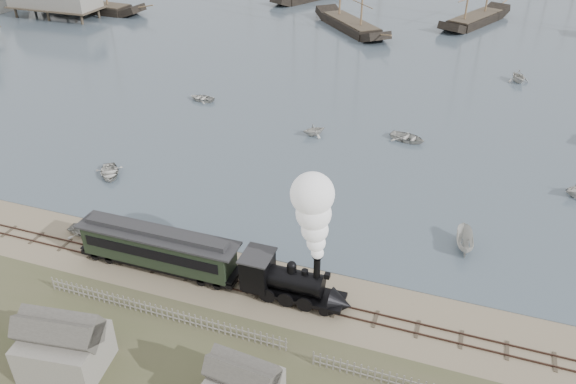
% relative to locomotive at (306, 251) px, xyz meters
% --- Properties ---
extents(ground, '(600.00, 600.00, 0.00)m').
position_rel_locomotive_xyz_m(ground, '(-2.66, 2.00, -4.81)').
color(ground, gray).
rests_on(ground, ground).
extents(rail_track, '(120.00, 1.80, 0.16)m').
position_rel_locomotive_xyz_m(rail_track, '(-2.66, 0.00, -4.77)').
color(rail_track, '#3C2821').
rests_on(rail_track, ground).
extents(picket_fence_west, '(19.00, 0.10, 1.20)m').
position_rel_locomotive_xyz_m(picket_fence_west, '(-9.16, -5.00, -4.81)').
color(picket_fence_west, gray).
rests_on(picket_fence_west, ground).
extents(shed_left, '(5.00, 4.00, 4.10)m').
position_rel_locomotive_xyz_m(shed_left, '(-12.66, -11.00, -4.81)').
color(shed_left, gray).
rests_on(shed_left, ground).
extents(locomotive, '(8.39, 3.13, 10.46)m').
position_rel_locomotive_xyz_m(locomotive, '(0.00, 0.00, 0.00)').
color(locomotive, black).
rests_on(locomotive, ground).
extents(passenger_coach, '(13.53, 2.61, 3.29)m').
position_rel_locomotive_xyz_m(passenger_coach, '(-12.25, 0.00, -2.72)').
color(passenger_coach, black).
rests_on(passenger_coach, ground).
extents(beached_dinghy, '(2.90, 3.93, 0.79)m').
position_rel_locomotive_xyz_m(beached_dinghy, '(-20.62, 2.04, -4.41)').
color(beached_dinghy, beige).
rests_on(beached_dinghy, ground).
extents(rowboat_0, '(4.86, 4.62, 0.82)m').
position_rel_locomotive_xyz_m(rowboat_0, '(-25.01, 11.47, -4.34)').
color(rowboat_0, beige).
rests_on(rowboat_0, harbor_water).
extents(rowboat_1, '(3.66, 3.70, 1.47)m').
position_rel_locomotive_xyz_m(rowboat_1, '(-7.90, 27.90, -4.01)').
color(rowboat_1, beige).
rests_on(rowboat_1, harbor_water).
extents(rowboat_2, '(3.83, 1.89, 1.42)m').
position_rel_locomotive_xyz_m(rowboat_2, '(10.60, 10.86, -4.04)').
color(rowboat_2, beige).
rests_on(rowboat_2, harbor_water).
extents(rowboat_3, '(4.08, 4.88, 0.87)m').
position_rel_locomotive_xyz_m(rowboat_3, '(2.83, 30.09, -4.31)').
color(rowboat_3, beige).
rests_on(rowboat_3, harbor_water).
extents(rowboat_6, '(2.99, 3.89, 0.75)m').
position_rel_locomotive_xyz_m(rowboat_6, '(-25.49, 33.39, -4.37)').
color(rowboat_6, beige).
rests_on(rowboat_6, harbor_water).
extents(rowboat_7, '(4.43, 4.21, 1.83)m').
position_rel_locomotive_xyz_m(rowboat_7, '(14.93, 55.21, -3.83)').
color(rowboat_7, beige).
rests_on(rowboat_7, harbor_water).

